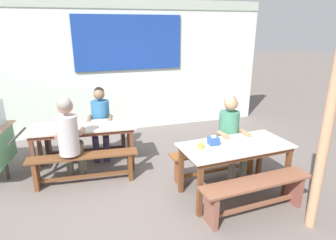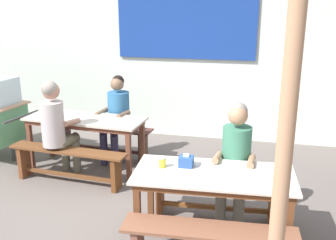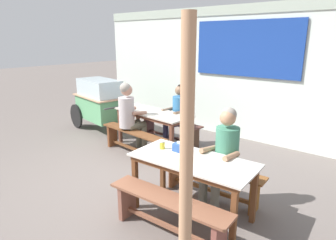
{
  "view_description": "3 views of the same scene",
  "coord_description": "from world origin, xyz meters",
  "px_view_note": "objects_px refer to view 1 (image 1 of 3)",
  "views": [
    {
      "loc": [
        -0.63,
        -3.36,
        2.29
      ],
      "look_at": [
        0.69,
        0.77,
        0.86
      ],
      "focal_mm": 30.61,
      "sensor_mm": 36.0,
      "label": 1
    },
    {
      "loc": [
        1.67,
        -3.66,
        2.32
      ],
      "look_at": [
        0.66,
        0.75,
        0.94
      ],
      "focal_mm": 42.37,
      "sensor_mm": 36.0,
      "label": 2
    },
    {
      "loc": [
        3.16,
        -2.92,
        2.15
      ],
      "look_at": [
        0.32,
        0.53,
        0.9
      ],
      "focal_mm": 31.25,
      "sensor_mm": 36.0,
      "label": 3
    }
  ],
  "objects_px": {
    "wooden_support_post": "(326,134)",
    "bench_near_back": "(215,159)",
    "dining_table_far": "(83,131)",
    "bench_near_front": "(256,192)",
    "person_right_near_table": "(231,133)",
    "person_center_facing": "(101,118)",
    "dining_table_near": "(235,150)",
    "bench_far_back": "(86,140)",
    "condiment_jar": "(201,145)",
    "tissue_box": "(214,141)",
    "bench_far_front": "(84,164)",
    "person_left_back_turned": "(69,135)"
  },
  "relations": [
    {
      "from": "person_right_near_table",
      "to": "condiment_jar",
      "type": "relative_size",
      "value": 12.35
    },
    {
      "from": "person_left_back_turned",
      "to": "wooden_support_post",
      "type": "distance_m",
      "value": 3.33
    },
    {
      "from": "bench_near_front",
      "to": "condiment_jar",
      "type": "height_order",
      "value": "condiment_jar"
    },
    {
      "from": "tissue_box",
      "to": "condiment_jar",
      "type": "relative_size",
      "value": 1.28
    },
    {
      "from": "person_left_back_turned",
      "to": "bench_near_front",
      "type": "bearing_deg",
      "value": -34.64
    },
    {
      "from": "bench_near_back",
      "to": "dining_table_far",
      "type": "bearing_deg",
      "value": 154.33
    },
    {
      "from": "bench_far_front",
      "to": "person_left_back_turned",
      "type": "distance_m",
      "value": 0.5
    },
    {
      "from": "bench_near_back",
      "to": "dining_table_near",
      "type": "bearing_deg",
      "value": -86.73
    },
    {
      "from": "person_right_near_table",
      "to": "dining_table_far",
      "type": "bearing_deg",
      "value": 154.96
    },
    {
      "from": "bench_far_back",
      "to": "condiment_jar",
      "type": "distance_m",
      "value": 2.42
    },
    {
      "from": "person_center_facing",
      "to": "condiment_jar",
      "type": "relative_size",
      "value": 11.92
    },
    {
      "from": "bench_far_back",
      "to": "tissue_box",
      "type": "relative_size",
      "value": 11.52
    },
    {
      "from": "dining_table_near",
      "to": "bench_near_back",
      "type": "height_order",
      "value": "dining_table_near"
    },
    {
      "from": "dining_table_near",
      "to": "bench_far_front",
      "type": "bearing_deg",
      "value": 155.08
    },
    {
      "from": "person_left_back_turned",
      "to": "tissue_box",
      "type": "relative_size",
      "value": 9.96
    },
    {
      "from": "person_right_near_table",
      "to": "tissue_box",
      "type": "xyz_separation_m",
      "value": [
        -0.46,
        -0.33,
        0.06
      ]
    },
    {
      "from": "person_right_near_table",
      "to": "tissue_box",
      "type": "relative_size",
      "value": 9.63
    },
    {
      "from": "bench_far_back",
      "to": "bench_near_front",
      "type": "distance_m",
      "value": 3.11
    },
    {
      "from": "bench_near_front",
      "to": "person_left_back_turned",
      "type": "xyz_separation_m",
      "value": [
        -2.19,
        1.51,
        0.46
      ]
    },
    {
      "from": "bench_near_front",
      "to": "person_right_near_table",
      "type": "bearing_deg",
      "value": 81.31
    },
    {
      "from": "bench_near_back",
      "to": "bench_far_back",
      "type": "bearing_deg",
      "value": 142.86
    },
    {
      "from": "person_right_near_table",
      "to": "bench_far_front",
      "type": "bearing_deg",
      "value": 167.25
    },
    {
      "from": "person_left_back_turned",
      "to": "condiment_jar",
      "type": "xyz_separation_m",
      "value": [
        1.65,
        -0.98,
        0.03
      ]
    },
    {
      "from": "dining_table_far",
      "to": "wooden_support_post",
      "type": "distance_m",
      "value": 3.45
    },
    {
      "from": "bench_near_front",
      "to": "person_center_facing",
      "type": "bearing_deg",
      "value": 125.42
    },
    {
      "from": "dining_table_far",
      "to": "wooden_support_post",
      "type": "height_order",
      "value": "wooden_support_post"
    },
    {
      "from": "person_center_facing",
      "to": "person_right_near_table",
      "type": "distance_m",
      "value": 2.29
    },
    {
      "from": "bench_far_front",
      "to": "person_right_near_table",
      "type": "xyz_separation_m",
      "value": [
        2.16,
        -0.49,
        0.43
      ]
    },
    {
      "from": "dining_table_near",
      "to": "condiment_jar",
      "type": "relative_size",
      "value": 14.52
    },
    {
      "from": "condiment_jar",
      "to": "person_center_facing",
      "type": "bearing_deg",
      "value": 121.97
    },
    {
      "from": "bench_far_back",
      "to": "person_left_back_turned",
      "type": "bearing_deg",
      "value": -105.0
    },
    {
      "from": "person_center_facing",
      "to": "tissue_box",
      "type": "relative_size",
      "value": 9.3
    },
    {
      "from": "dining_table_far",
      "to": "person_right_near_table",
      "type": "distance_m",
      "value": 2.34
    },
    {
      "from": "dining_table_near",
      "to": "person_center_facing",
      "type": "relative_size",
      "value": 1.22
    },
    {
      "from": "person_right_near_table",
      "to": "condiment_jar",
      "type": "height_order",
      "value": "person_right_near_table"
    },
    {
      "from": "dining_table_near",
      "to": "person_left_back_turned",
      "type": "xyz_separation_m",
      "value": [
        -2.16,
        1.01,
        0.11
      ]
    },
    {
      "from": "dining_table_far",
      "to": "person_center_facing",
      "type": "height_order",
      "value": "person_center_facing"
    },
    {
      "from": "tissue_box",
      "to": "condiment_jar",
      "type": "distance_m",
      "value": 0.23
    },
    {
      "from": "bench_near_back",
      "to": "wooden_support_post",
      "type": "relative_size",
      "value": 0.63
    },
    {
      "from": "person_right_near_table",
      "to": "condiment_jar",
      "type": "distance_m",
      "value": 0.79
    },
    {
      "from": "dining_table_near",
      "to": "person_center_facing",
      "type": "distance_m",
      "value": 2.46
    },
    {
      "from": "wooden_support_post",
      "to": "bench_near_back",
      "type": "bearing_deg",
      "value": 112.28
    },
    {
      "from": "bench_far_front",
      "to": "person_left_back_turned",
      "type": "bearing_deg",
      "value": 153.72
    },
    {
      "from": "dining_table_near",
      "to": "person_center_facing",
      "type": "xyz_separation_m",
      "value": [
        -1.64,
        1.84,
        0.05
      ]
    },
    {
      "from": "dining_table_far",
      "to": "bench_near_back",
      "type": "xyz_separation_m",
      "value": [
        1.92,
        -0.92,
        -0.37
      ]
    },
    {
      "from": "dining_table_near",
      "to": "bench_near_front",
      "type": "relative_size",
      "value": 1.03
    },
    {
      "from": "bench_near_back",
      "to": "condiment_jar",
      "type": "distance_m",
      "value": 0.84
    },
    {
      "from": "dining_table_far",
      "to": "tissue_box",
      "type": "bearing_deg",
      "value": -38.51
    },
    {
      "from": "bench_near_back",
      "to": "person_center_facing",
      "type": "bearing_deg",
      "value": 140.28
    },
    {
      "from": "dining_table_far",
      "to": "condiment_jar",
      "type": "bearing_deg",
      "value": -44.11
    }
  ]
}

